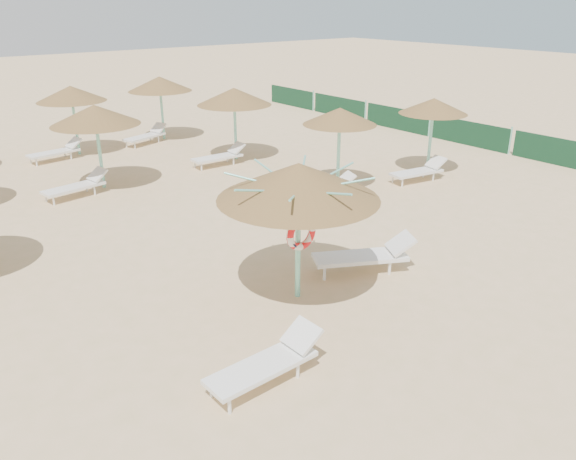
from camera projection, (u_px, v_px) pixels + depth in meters
ground at (306, 303)px, 11.47m from camera, size 120.00×120.00×0.00m
main_palapa at (298, 182)px, 10.81m from camera, size 3.21×3.21×2.87m
lounger_main_a at (268, 362)px, 9.03m from camera, size 2.06×0.67×0.74m
lounger_main_b at (367, 255)px, 12.70m from camera, size 2.33×1.66×0.83m
palapa_field at (123, 111)px, 18.61m from camera, size 18.24×13.15×2.71m
windbreak_fence at (398, 119)px, 26.52m from camera, size 0.08×19.84×1.10m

